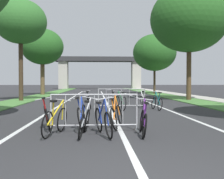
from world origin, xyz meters
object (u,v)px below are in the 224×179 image
(tree_left_cypress_far, at_px, (21,22))
(bicycle_silver_6, at_px, (85,121))
(bicycle_orange_2, at_px, (117,115))
(crowd_barrier_second, at_px, (122,99))
(bicycle_green_3, at_px, (120,102))
(bicycle_blue_10, at_px, (103,121))
(bicycle_blue_0, at_px, (83,116))
(bicycle_black_11, at_px, (114,101))
(tree_left_oak_near, at_px, (42,47))
(bicycle_red_7, at_px, (47,117))
(crowd_barrier_nearest, at_px, (94,113))
(bicycle_purple_5, at_px, (143,122))
(tree_right_pine_near, at_px, (155,53))
(bicycle_yellow_8, at_px, (55,120))
(bicycle_teal_9, at_px, (157,103))
(bicycle_black_1, at_px, (89,101))
(bicycle_white_4, at_px, (143,101))
(tree_right_oak_mid, at_px, (189,19))

(tree_left_cypress_far, height_order, bicycle_silver_6, tree_left_cypress_far)
(bicycle_orange_2, bearing_deg, crowd_barrier_second, 97.25)
(crowd_barrier_second, distance_m, bicycle_orange_2, 6.14)
(bicycle_green_3, bearing_deg, bicycle_blue_10, -111.44)
(bicycle_blue_0, xyz_separation_m, bicycle_black_11, (1.30, 6.77, -0.01))
(tree_left_oak_near, height_order, bicycle_red_7, tree_left_oak_near)
(tree_left_cypress_far, relative_size, crowd_barrier_nearest, 3.01)
(tree_left_oak_near, bearing_deg, bicycle_orange_2, -74.12)
(bicycle_blue_10, xyz_separation_m, bicycle_black_11, (0.74, 7.72, 0.00))
(bicycle_purple_5, height_order, bicycle_blue_10, bicycle_blue_10)
(bicycle_blue_0, bearing_deg, bicycle_green_3, 80.01)
(tree_right_pine_near, bearing_deg, bicycle_blue_0, -106.07)
(bicycle_blue_0, distance_m, bicycle_yellow_8, 1.10)
(tree_right_pine_near, height_order, bicycle_purple_5, tree_right_pine_near)
(bicycle_teal_9, bearing_deg, bicycle_silver_6, -122.86)
(bicycle_blue_0, height_order, bicycle_silver_6, bicycle_silver_6)
(bicycle_orange_2, bearing_deg, tree_left_cypress_far, 129.50)
(tree_left_cypress_far, xyz_separation_m, bicycle_blue_10, (5.67, -13.77, -5.36))
(bicycle_yellow_8, height_order, bicycle_blue_10, bicycle_blue_10)
(crowd_barrier_nearest, bearing_deg, tree_left_oak_near, 103.98)
(crowd_barrier_nearest, xyz_separation_m, bicycle_silver_6, (-0.24, -0.60, -0.15))
(bicycle_black_1, bearing_deg, bicycle_orange_2, -87.48)
(bicycle_green_3, bearing_deg, crowd_barrier_nearest, -114.25)
(bicycle_blue_0, xyz_separation_m, bicycle_red_7, (-1.06, 0.12, -0.02))
(bicycle_white_4, bearing_deg, bicycle_yellow_8, -114.67)
(bicycle_black_1, bearing_deg, tree_right_pine_near, 61.95)
(bicycle_black_11, bearing_deg, bicycle_yellow_8, -106.03)
(tree_right_pine_near, xyz_separation_m, crowd_barrier_second, (-5.47, -18.46, -4.32))
(bicycle_green_3, bearing_deg, bicycle_white_4, 23.12)
(tree_left_oak_near, distance_m, crowd_barrier_second, 18.64)
(crowd_barrier_nearest, bearing_deg, crowd_barrier_second, 78.67)
(bicycle_blue_0, bearing_deg, bicycle_red_7, 178.84)
(bicycle_white_4, bearing_deg, tree_right_oak_mid, 54.34)
(crowd_barrier_nearest, bearing_deg, bicycle_blue_0, 131.90)
(crowd_barrier_nearest, height_order, bicycle_purple_5, crowd_barrier_nearest)
(bicycle_purple_5, bearing_deg, crowd_barrier_second, 94.60)
(bicycle_blue_10, bearing_deg, bicycle_white_4, -118.88)
(bicycle_white_4, xyz_separation_m, bicycle_silver_6, (-2.77, -7.73, 0.00))
(bicycle_silver_6, height_order, bicycle_black_11, bicycle_black_11)
(bicycle_red_7, distance_m, bicycle_teal_9, 7.18)
(tree_right_pine_near, xyz_separation_m, bicycle_yellow_8, (-7.81, -25.65, -4.46))
(bicycle_green_3, distance_m, bicycle_white_4, 1.60)
(tree_left_cypress_far, relative_size, bicycle_green_3, 4.25)
(bicycle_black_1, bearing_deg, bicycle_red_7, -105.12)
(bicycle_green_3, relative_size, bicycle_blue_10, 1.00)
(bicycle_yellow_8, relative_size, bicycle_teal_9, 1.04)
(tree_right_pine_near, xyz_separation_m, bicycle_teal_9, (-3.75, -19.03, -4.49))
(bicycle_orange_2, height_order, bicycle_black_11, bicycle_black_11)
(tree_right_oak_mid, bearing_deg, bicycle_black_11, -134.27)
(tree_right_pine_near, height_order, crowd_barrier_second, tree_right_pine_near)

